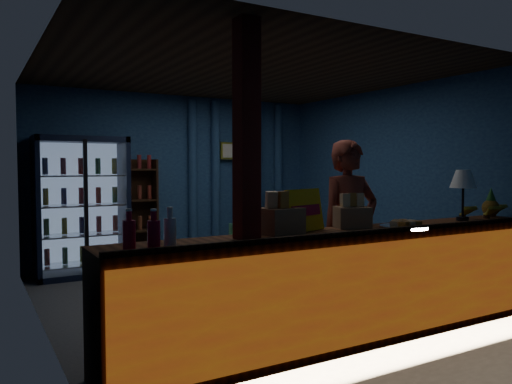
# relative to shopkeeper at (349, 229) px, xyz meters

# --- Properties ---
(ground) EXTENTS (4.60, 4.60, 0.00)m
(ground) POSITION_rel_shopkeeper_xyz_m (-0.37, 1.41, -0.88)
(ground) COLOR #515154
(ground) RESTS_ON ground
(room_walls) EXTENTS (4.60, 4.60, 4.60)m
(room_walls) POSITION_rel_shopkeeper_xyz_m (-0.37, 1.41, 0.69)
(room_walls) COLOR navy
(room_walls) RESTS_ON ground
(counter) EXTENTS (4.40, 0.57, 0.99)m
(counter) POSITION_rel_shopkeeper_xyz_m (-0.37, -0.50, -0.40)
(counter) COLOR brown
(counter) RESTS_ON ground
(support_post) EXTENTS (0.16, 0.16, 2.60)m
(support_post) POSITION_rel_shopkeeper_xyz_m (-1.42, -0.49, 0.42)
(support_post) COLOR maroon
(support_post) RESTS_ON ground
(beverage_cooler) EXTENTS (1.20, 0.62, 1.90)m
(beverage_cooler) POSITION_rel_shopkeeper_xyz_m (-1.92, 3.33, 0.05)
(beverage_cooler) COLOR black
(beverage_cooler) RESTS_ON ground
(bottle_shelf) EXTENTS (0.50, 0.28, 1.60)m
(bottle_shelf) POSITION_rel_shopkeeper_xyz_m (-1.07, 3.47, -0.09)
(bottle_shelf) COLOR #372411
(bottle_shelf) RESTS_ON ground
(curtain_folds) EXTENTS (1.74, 0.14, 2.50)m
(curtain_folds) POSITION_rel_shopkeeper_xyz_m (0.63, 3.55, 0.42)
(curtain_folds) COLOR navy
(curtain_folds) RESTS_ON room_walls
(framed_picture) EXTENTS (0.36, 0.04, 0.28)m
(framed_picture) POSITION_rel_shopkeeper_xyz_m (0.48, 3.51, 0.87)
(framed_picture) COLOR gold
(framed_picture) RESTS_ON room_walls
(shopkeeper) EXTENTS (0.67, 0.46, 1.76)m
(shopkeeper) POSITION_rel_shopkeeper_xyz_m (0.00, 0.00, 0.00)
(shopkeeper) COLOR maroon
(shopkeeper) RESTS_ON ground
(green_chair) EXTENTS (0.70, 0.72, 0.65)m
(green_chair) POSITION_rel_shopkeeper_xyz_m (0.54, 2.70, -0.55)
(green_chair) COLOR #5CB879
(green_chair) RESTS_ON ground
(side_table) EXTENTS (0.64, 0.49, 0.65)m
(side_table) POSITION_rel_shopkeeper_xyz_m (0.80, 2.85, -0.61)
(side_table) COLOR #372411
(side_table) RESTS_ON ground
(yellow_sign) EXTENTS (0.45, 0.22, 0.36)m
(yellow_sign) POSITION_rel_shopkeeper_xyz_m (-0.79, -0.35, 0.25)
(yellow_sign) COLOR yellow
(yellow_sign) RESTS_ON counter
(soda_bottles) EXTENTS (0.37, 0.16, 0.27)m
(soda_bottles) POSITION_rel_shopkeeper_xyz_m (-2.19, -0.57, 0.18)
(soda_bottles) COLOR #B40C2A
(soda_bottles) RESTS_ON counter
(snack_box_left) EXTENTS (0.36, 0.31, 0.35)m
(snack_box_left) POSITION_rel_shopkeeper_xyz_m (-1.05, -0.37, 0.19)
(snack_box_left) COLOR #956A48
(snack_box_left) RESTS_ON counter
(snack_box_centre) EXTENTS (0.36, 0.33, 0.31)m
(snack_box_centre) POSITION_rel_shopkeeper_xyz_m (-0.28, -0.36, 0.18)
(snack_box_centre) COLOR #956A48
(snack_box_centre) RESTS_ON counter
(pastry_tray) EXTENTS (0.43, 0.43, 0.07)m
(pastry_tray) POSITION_rel_shopkeeper_xyz_m (0.11, -0.60, 0.09)
(pastry_tray) COLOR silver
(pastry_tray) RESTS_ON counter
(banana_bunches) EXTENTS (0.73, 0.29, 0.16)m
(banana_bunches) POSITION_rel_shopkeeper_xyz_m (1.49, -0.41, 0.15)
(banana_bunches) COLOR gold
(banana_bunches) RESTS_ON counter
(table_lamp) EXTENTS (0.26, 0.26, 0.52)m
(table_lamp) POSITION_rel_shopkeeper_xyz_m (1.07, -0.47, 0.47)
(table_lamp) COLOR black
(table_lamp) RESTS_ON counter
(pineapple) EXTENTS (0.18, 0.18, 0.31)m
(pineapple) POSITION_rel_shopkeeper_xyz_m (1.65, -0.38, 0.20)
(pineapple) COLOR #915F1A
(pineapple) RESTS_ON counter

